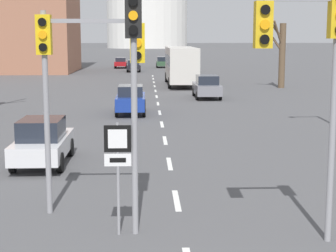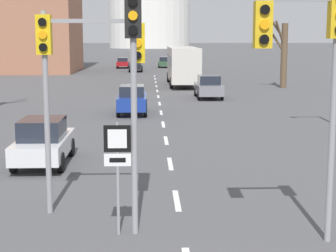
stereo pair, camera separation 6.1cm
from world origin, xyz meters
name	(u,v)px [view 1 (the left image)]	position (x,y,z in m)	size (l,w,h in m)	color
lane_stripe_1	(177,200)	(0.00, 7.63, 0.00)	(0.16, 2.00, 0.01)	silver
lane_stripe_2	(169,164)	(0.00, 12.13, 0.00)	(0.16, 2.00, 0.01)	silver
lane_stripe_3	(165,140)	(0.00, 16.63, 0.00)	(0.16, 2.00, 0.01)	silver
lane_stripe_4	(162,124)	(0.00, 21.13, 0.00)	(0.16, 2.00, 0.01)	silver
lane_stripe_5	(160,113)	(0.00, 25.63, 0.00)	(0.16, 2.00, 0.01)	silver
lane_stripe_6	(158,104)	(0.00, 30.13, 0.00)	(0.16, 2.00, 0.01)	silver
lane_stripe_7	(157,97)	(0.00, 34.63, 0.00)	(0.16, 2.00, 0.01)	silver
lane_stripe_8	(155,91)	(0.00, 39.13, 0.00)	(0.16, 2.00, 0.01)	silver
lane_stripe_9	(155,86)	(0.00, 43.63, 0.00)	(0.16, 2.00, 0.01)	silver
lane_stripe_10	(154,82)	(0.00, 48.13, 0.00)	(0.16, 2.00, 0.01)	silver
lane_stripe_11	(153,79)	(0.00, 52.63, 0.00)	(0.16, 2.00, 0.01)	silver
lane_stripe_12	(153,76)	(0.00, 57.13, 0.00)	(0.16, 2.00, 0.01)	silver
traffic_signal_centre_tall	(134,67)	(-1.08, 5.07, 3.79)	(0.36, 0.34, 5.46)	gray
traffic_signal_near_right	(311,51)	(2.62, 4.42, 4.13)	(1.91, 0.34, 5.46)	gray
traffic_signal_near_left	(77,61)	(-2.49, 6.66, 3.86)	(2.63, 0.34, 5.06)	gray
route_sign_post	(118,159)	(-1.46, 5.00, 1.75)	(0.60, 0.08, 2.56)	gray
sedan_near_left	(207,87)	(3.65, 33.43, 0.84)	(1.83, 4.47, 1.68)	slate
sedan_near_right	(43,141)	(-4.44, 12.22, 0.82)	(1.73, 4.16, 1.64)	silver
sedan_mid_centre	(162,62)	(1.66, 74.93, 0.78)	(1.81, 4.12, 1.56)	#2D4C33
sedan_far_left	(121,63)	(-4.33, 73.57, 0.79)	(1.74, 4.35, 1.51)	maroon
sedan_far_right	(131,99)	(-1.69, 25.22, 0.85)	(1.71, 4.29, 1.67)	navy
sedan_distant_centre	(134,66)	(-2.31, 65.21, 0.78)	(1.76, 4.56, 1.50)	black
city_bus	(181,63)	(2.45, 44.45, 2.05)	(2.66, 10.80, 3.48)	beige
bare_tree_right_near	(281,52)	(11.00, 41.49, 3.14)	(2.40, 2.86, 6.32)	brown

